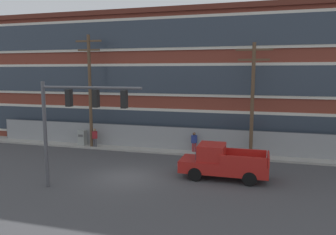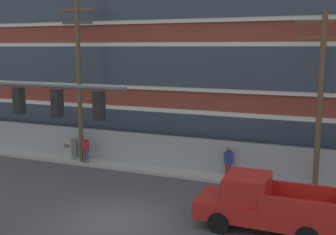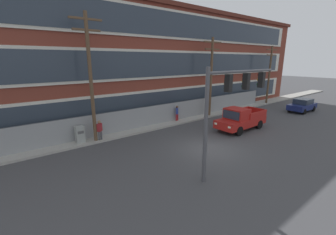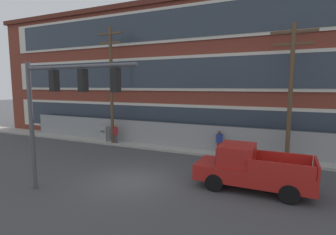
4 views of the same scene
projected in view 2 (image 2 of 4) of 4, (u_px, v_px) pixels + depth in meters
The scene contains 11 objects.
ground_plane at pixel (115, 220), 16.60m from camera, with size 160.00×160.00×0.00m, color #424244.
sidewalk_building_side at pixel (179, 171), 22.91m from camera, with size 80.00×1.97×0.16m, color #9E9B93.
brick_mill_building at pixel (259, 64), 25.97m from camera, with size 46.90×9.95×11.41m.
chain_link_fence at pixel (202, 156), 22.48m from camera, with size 32.67×0.06×1.99m.
traffic_signal_mast at pixel (27, 122), 14.11m from camera, with size 5.72×0.43×5.82m.
pickup_truck_red at pixel (263, 205), 15.62m from camera, with size 5.22×2.10×2.04m.
utility_pole_near_corner at pixel (79, 77), 23.73m from camera, with size 2.24×0.26×9.27m.
utility_pole_midblock at pixel (320, 94), 18.93m from camera, with size 2.54×0.26×8.37m.
electrical_cabinet at pixel (70, 150), 25.12m from camera, with size 0.61×0.54×1.42m.
pedestrian_near_cabinet at pixel (228, 161), 21.61m from camera, with size 0.45×0.46×1.69m.
pedestrian_by_fence at pixel (86, 149), 24.22m from camera, with size 0.46×0.43×1.69m.
Camera 2 is at (8.00, -13.67, 6.74)m, focal length 45.00 mm.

